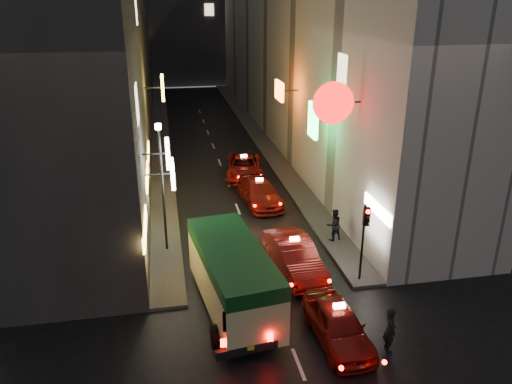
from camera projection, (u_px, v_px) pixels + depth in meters
building_left at (106, 32)px, 39.68m from camera, size 7.40×52.29×18.00m
building_right at (300, 30)px, 42.45m from camera, size 8.27×52.00×18.00m
building_far at (184, 1)px, 69.60m from camera, size 30.00×10.00×22.00m
sidewalk_left at (161, 138)px, 43.60m from camera, size 1.50×52.00×0.15m
sidewalk_right at (256, 134)px, 45.07m from camera, size 1.50×52.00×0.15m
minibus at (233, 271)px, 19.25m from camera, size 3.05×6.66×2.76m
taxi_near at (338, 322)px, 17.81m from camera, size 2.33×5.20×1.79m
taxi_second at (294, 253)px, 22.36m from camera, size 2.85×5.84×1.96m
taxi_third at (260, 190)px, 29.87m from camera, size 2.58×5.35×1.82m
taxi_far at (244, 165)px, 34.23m from camera, size 2.94×5.47×1.82m
pedestrian_crossing at (390, 327)px, 17.29m from camera, size 0.45×0.66×1.94m
pedestrian_sidewalk at (334, 223)px, 24.93m from camera, size 0.79×0.58×1.88m
traffic_light at (365, 227)px, 20.73m from camera, size 0.26×0.43×3.50m
lamp_post at (162, 180)px, 23.07m from camera, size 0.28×0.28×6.22m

